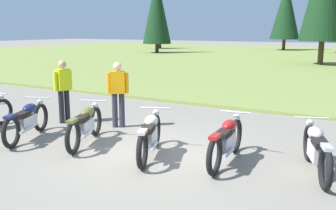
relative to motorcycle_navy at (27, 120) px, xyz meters
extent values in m
plane|color=gray|center=(3.03, 0.57, -0.44)|extent=(140.00, 140.00, 0.00)
cylinder|color=#47331E|center=(2.55, 22.26, 0.41)|extent=(0.36, 0.36, 1.70)
cylinder|color=#47331E|center=(-18.72, 35.76, 0.10)|extent=(0.36, 0.36, 1.07)
cone|color=#143319|center=(-18.72, 35.76, 2.78)|extent=(2.69, 2.69, 4.31)
cylinder|color=#47331E|center=(-4.44, 39.89, 0.23)|extent=(0.36, 0.36, 1.33)
cone|color=#143319|center=(-4.44, 39.89, 4.16)|extent=(3.33, 3.33, 6.54)
cylinder|color=#47331E|center=(-14.24, 28.01, 0.07)|extent=(0.36, 0.36, 1.01)
cone|color=#143319|center=(-14.24, 28.01, 4.01)|extent=(2.89, 2.89, 6.87)
torus|color=black|center=(-1.67, 0.57, -0.09)|extent=(0.18, 0.71, 0.70)
sphere|color=silver|center=(-1.67, 0.59, 0.29)|extent=(0.14, 0.14, 0.14)
torus|color=black|center=(-0.28, 0.63, -0.09)|extent=(0.37, 0.68, 0.70)
torus|color=black|center=(0.29, -0.65, -0.09)|extent=(0.37, 0.68, 0.70)
cube|color=silver|center=(0.00, -0.01, -0.04)|extent=(0.44, 0.67, 0.28)
ellipsoid|color=navy|center=(-0.07, 0.15, 0.24)|extent=(0.43, 0.54, 0.22)
cube|color=black|center=(0.09, -0.21, 0.18)|extent=(0.39, 0.53, 0.10)
cube|color=navy|center=(0.29, -0.65, 0.25)|extent=(0.26, 0.35, 0.06)
cylinder|color=silver|center=(-0.24, 0.54, 0.42)|extent=(0.58, 0.28, 0.03)
sphere|color=silver|center=(-0.29, 0.65, 0.29)|extent=(0.14, 0.14, 0.14)
cylinder|color=silver|center=(0.25, -0.23, -0.14)|extent=(0.29, 0.53, 0.07)
torus|color=black|center=(1.14, 1.01, -0.09)|extent=(0.36, 0.68, 0.70)
torus|color=black|center=(1.68, -0.28, -0.09)|extent=(0.36, 0.68, 0.70)
cube|color=silver|center=(1.41, 0.37, -0.04)|extent=(0.43, 0.67, 0.28)
ellipsoid|color=brown|center=(1.34, 0.53, 0.24)|extent=(0.43, 0.54, 0.22)
cube|color=black|center=(1.50, 0.16, 0.18)|extent=(0.39, 0.53, 0.10)
cube|color=brown|center=(1.68, -0.28, 0.25)|extent=(0.25, 0.35, 0.06)
cylinder|color=silver|center=(1.18, 0.92, 0.42)|extent=(0.58, 0.27, 0.03)
sphere|color=silver|center=(1.14, 1.03, 0.29)|extent=(0.14, 0.14, 0.14)
cylinder|color=silver|center=(1.66, 0.14, -0.14)|extent=(0.28, 0.53, 0.07)
torus|color=black|center=(2.82, 1.03, -0.09)|extent=(0.36, 0.68, 0.70)
torus|color=black|center=(3.36, -0.26, -0.09)|extent=(0.36, 0.68, 0.70)
cube|color=silver|center=(3.09, 0.38, -0.04)|extent=(0.43, 0.67, 0.28)
ellipsoid|color=beige|center=(3.02, 0.55, 0.24)|extent=(0.42, 0.54, 0.22)
cube|color=black|center=(3.17, 0.18, 0.18)|extent=(0.39, 0.53, 0.10)
cube|color=beige|center=(3.36, -0.26, 0.25)|extent=(0.25, 0.35, 0.06)
cylinder|color=silver|center=(2.86, 0.94, 0.42)|extent=(0.58, 0.27, 0.03)
sphere|color=silver|center=(2.81, 1.05, 0.29)|extent=(0.14, 0.14, 0.14)
cylinder|color=silver|center=(3.33, 0.16, -0.14)|extent=(0.28, 0.53, 0.07)
torus|color=black|center=(4.44, 1.51, -0.09)|extent=(0.17, 0.71, 0.70)
torus|color=black|center=(4.59, 0.11, -0.09)|extent=(0.17, 0.71, 0.70)
cube|color=silver|center=(4.51, 0.81, -0.04)|extent=(0.27, 0.66, 0.28)
ellipsoid|color=#AD1919|center=(4.49, 0.99, 0.24)|extent=(0.31, 0.50, 0.22)
cube|color=black|center=(4.54, 0.59, 0.18)|extent=(0.27, 0.50, 0.10)
cube|color=#AD1919|center=(4.59, 0.11, 0.25)|extent=(0.17, 0.33, 0.06)
cylinder|color=silver|center=(4.45, 1.41, 0.42)|extent=(0.62, 0.10, 0.03)
sphere|color=silver|center=(4.44, 1.53, 0.29)|extent=(0.14, 0.14, 0.14)
cylinder|color=silver|center=(4.69, 0.53, -0.14)|extent=(0.13, 0.55, 0.07)
torus|color=black|center=(5.82, 1.75, -0.09)|extent=(0.35, 0.69, 0.70)
torus|color=black|center=(6.32, 0.44, -0.09)|extent=(0.35, 0.69, 0.70)
cube|color=silver|center=(6.07, 1.09, -0.04)|extent=(0.42, 0.67, 0.28)
ellipsoid|color=#B7B7BC|center=(6.00, 1.26, 0.24)|extent=(0.42, 0.54, 0.22)
cube|color=black|center=(6.15, 0.89, 0.18)|extent=(0.38, 0.53, 0.10)
cube|color=#B7B7BC|center=(6.32, 0.44, 0.25)|extent=(0.25, 0.35, 0.06)
cylinder|color=silver|center=(5.85, 1.65, 0.42)|extent=(0.59, 0.25, 0.03)
sphere|color=silver|center=(5.81, 1.76, 0.29)|extent=(0.14, 0.14, 0.14)
cylinder|color=silver|center=(6.31, 0.86, -0.14)|extent=(0.26, 0.54, 0.07)
cylinder|color=#2D2D38|center=(1.18, 1.99, 0.00)|extent=(0.14, 0.14, 0.88)
cylinder|color=#2D2D38|center=(1.03, 1.89, 0.00)|extent=(0.14, 0.14, 0.88)
cube|color=orange|center=(1.10, 1.94, 0.72)|extent=(0.42, 0.38, 0.56)
sphere|color=beige|center=(1.10, 1.94, 1.12)|extent=(0.22, 0.22, 0.22)
cylinder|color=orange|center=(1.29, 2.07, 0.70)|extent=(0.09, 0.09, 0.52)
cylinder|color=orange|center=(0.91, 1.81, 0.70)|extent=(0.09, 0.09, 0.52)
cylinder|color=black|center=(-0.45, 1.69, 0.00)|extent=(0.14, 0.14, 0.88)
cylinder|color=black|center=(-0.48, 1.51, 0.00)|extent=(0.14, 0.14, 0.88)
cube|color=#D8EA19|center=(-0.46, 1.60, 0.72)|extent=(0.28, 0.39, 0.56)
sphere|color=tan|center=(-0.46, 1.60, 1.12)|extent=(0.22, 0.22, 0.22)
cylinder|color=#D8EA19|center=(-0.42, 1.83, 0.70)|extent=(0.09, 0.09, 0.52)
cylinder|color=#D8EA19|center=(-0.50, 1.38, 0.70)|extent=(0.09, 0.09, 0.52)
camera|label=1|loc=(7.13, -5.72, 2.04)|focal=41.39mm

